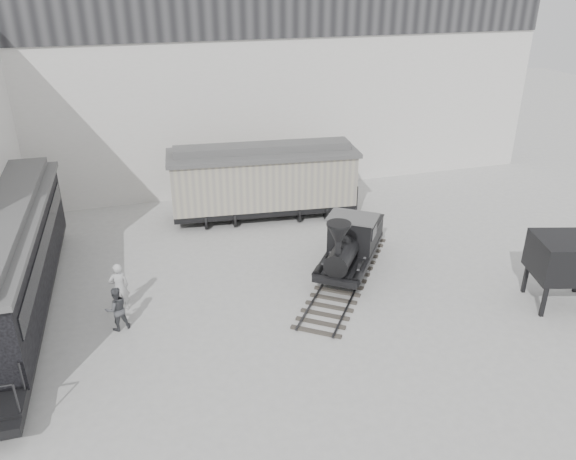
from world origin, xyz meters
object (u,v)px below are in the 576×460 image
object	(u,v)px
locomotive	(350,248)
passenger_coach	(5,261)
boxcar	(263,179)
visitor_b	(117,309)
visitor_a	(119,287)
coal_hopper	(568,262)

from	to	relation	value
locomotive	passenger_coach	size ratio (longest dim) A/B	0.57
boxcar	visitor_b	xyz separation A→B (m)	(-7.17, -7.88, -1.14)
locomotive	visitor_a	size ratio (longest dim) A/B	4.09
visitor_a	passenger_coach	bearing A→B (deg)	-25.02
passenger_coach	visitor_a	bearing A→B (deg)	-15.19
locomotive	coal_hopper	xyz separation A→B (m)	(6.45, -4.47, 0.64)
visitor_a	coal_hopper	world-z (taller)	coal_hopper
boxcar	visitor_a	xyz separation A→B (m)	(-7.03, -6.68, -1.00)
passenger_coach	coal_hopper	xyz separation A→B (m)	(19.02, -5.35, -0.26)
locomotive	coal_hopper	world-z (taller)	locomotive
locomotive	boxcar	size ratio (longest dim) A/B	0.83
visitor_a	visitor_b	world-z (taller)	visitor_a
boxcar	visitor_b	bearing A→B (deg)	-126.20
visitor_a	coal_hopper	distance (m)	15.94
boxcar	coal_hopper	distance (m)	13.73
passenger_coach	visitor_a	world-z (taller)	passenger_coach
passenger_coach	coal_hopper	bearing A→B (deg)	-14.02
visitor_a	visitor_b	xyz separation A→B (m)	(-0.14, -1.19, -0.14)
locomotive	coal_hopper	bearing A→B (deg)	1.87
visitor_a	boxcar	bearing A→B (deg)	-144.59
passenger_coach	coal_hopper	world-z (taller)	passenger_coach
passenger_coach	visitor_a	distance (m)	3.98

